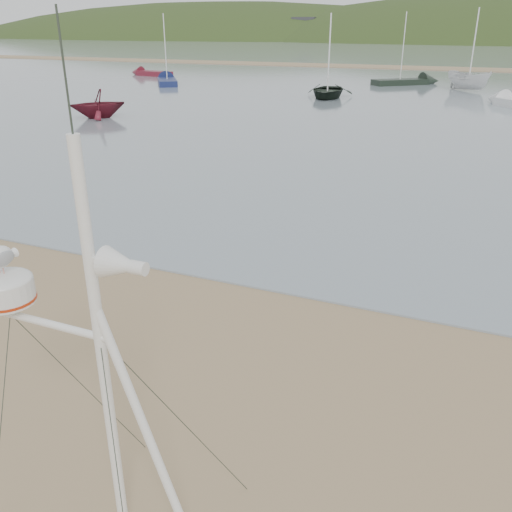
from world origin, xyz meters
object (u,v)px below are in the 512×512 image
at_px(boat_red, 96,90).
at_px(mast_rig, 105,443).
at_px(sailboat_blue_near, 166,80).
at_px(dinghy_red_far, 146,73).
at_px(boat_white, 471,63).
at_px(sailboat_dark_mid, 416,81).
at_px(sailboat_white_near, 511,102).
at_px(boat_dark, 329,64).

bearing_deg(boat_red, mast_rig, -10.41).
bearing_deg(sailboat_blue_near, dinghy_red_far, 135.96).
bearing_deg(dinghy_red_far, boat_red, -61.26).
relative_size(boat_white, sailboat_dark_mid, 0.64).
distance_m(boat_red, boat_white, 30.25).
height_order(sailboat_white_near, sailboat_blue_near, sailboat_blue_near).
bearing_deg(boat_dark, boat_white, 36.07).
bearing_deg(dinghy_red_far, sailboat_dark_mid, 3.10).
height_order(boat_red, dinghy_red_far, boat_red).
xyz_separation_m(dinghy_red_far, sailboat_white_near, (36.39, -10.94, 0.01)).
height_order(boat_white, sailboat_white_near, sailboat_white_near).
relative_size(mast_rig, boat_red, 1.67).
relative_size(mast_rig, boat_white, 1.19).
distance_m(mast_rig, sailboat_white_near, 38.17).
xyz_separation_m(boat_white, sailboat_white_near, (3.23, -8.50, -1.88)).
relative_size(dinghy_red_far, sailboat_blue_near, 0.87).
bearing_deg(boat_red, boat_dark, 97.88).
height_order(boat_dark, dinghy_red_far, boat_dark).
bearing_deg(sailboat_dark_mid, boat_white, -40.26).
xyz_separation_m(dinghy_red_far, sailboat_dark_mid, (28.46, 1.54, 0.01)).
xyz_separation_m(dinghy_red_far, sailboat_blue_near, (6.67, -6.45, 0.01)).
distance_m(boat_dark, sailboat_white_near, 12.76).
distance_m(mast_rig, sailboat_dark_mid, 50.61).
bearing_deg(boat_dark, sailboat_dark_mid, 62.29).
bearing_deg(mast_rig, sailboat_blue_near, 121.31).
bearing_deg(mast_rig, boat_dark, 103.06).
xyz_separation_m(boat_red, dinghy_red_far, (-14.31, 26.10, -1.29)).
bearing_deg(sailboat_dark_mid, sailboat_white_near, -57.56).
relative_size(sailboat_dark_mid, sailboat_blue_near, 1.02).
distance_m(sailboat_dark_mid, sailboat_blue_near, 23.20).
height_order(mast_rig, boat_red, mast_rig).
bearing_deg(sailboat_blue_near, sailboat_dark_mid, 20.15).
distance_m(mast_rig, sailboat_blue_near, 49.68).
height_order(mast_rig, sailboat_blue_near, sailboat_blue_near).
relative_size(boat_white, sailboat_blue_near, 0.66).
height_order(boat_dark, sailboat_dark_mid, sailboat_dark_mid).
bearing_deg(sailboat_dark_mid, mast_rig, -85.43).
height_order(dinghy_red_far, sailboat_blue_near, sailboat_blue_near).
xyz_separation_m(boat_red, sailboat_blue_near, (-7.64, 19.64, -1.27)).
height_order(boat_dark, sailboat_white_near, sailboat_white_near).
xyz_separation_m(mast_rig, sailboat_blue_near, (-25.81, 42.44, -0.93)).
relative_size(mast_rig, dinghy_red_far, 0.90).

